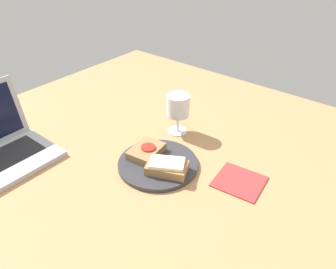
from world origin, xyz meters
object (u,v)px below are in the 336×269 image
Objects in this scene: plate at (157,165)px; sandwich_with_cheese at (167,167)px; sandwich_with_tomato at (147,151)px; napkin at (239,181)px; wine_glass at (178,107)px.

sandwich_with_cheese reaches higher than plate.
sandwich_with_cheese is (-1.19, -4.77, 2.32)cm from plate.
sandwich_with_tomato reaches higher than plate.
sandwich_with_cheese is 1.02× the size of napkin.
plate is at bearing 112.24° from napkin.
sandwich_with_cheese is at bearing -104.09° from sandwich_with_tomato.
sandwich_with_tomato is at bearing 75.91° from sandwich_with_cheese.
plate is 2.02× the size of sandwich_with_tomato.
sandwich_with_cheese is at bearing 120.54° from napkin.
wine_glass is at bearing 71.56° from napkin.
sandwich_with_tomato is at bearing 75.83° from plate.
wine_glass is at bearing 19.84° from plate.
plate is 23.90cm from napkin.
sandwich_with_tomato is 28.09cm from napkin.
sandwich_with_cheese is at bearing -104.00° from plate.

